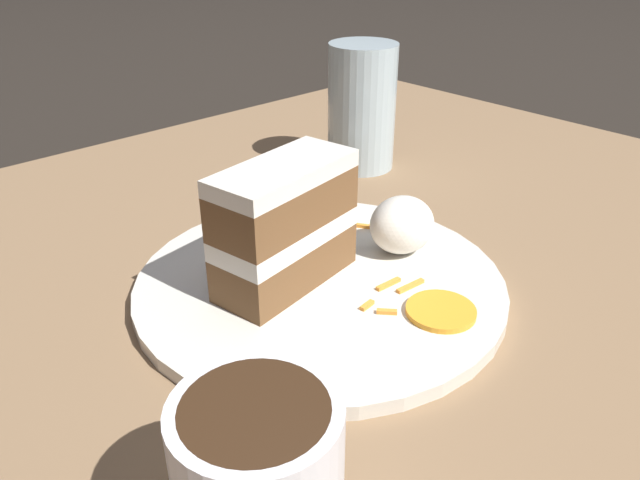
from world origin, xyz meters
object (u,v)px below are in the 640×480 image
object	(u,v)px
plate	(320,284)
orange_garnish	(441,311)
drinking_glass	(361,116)
coffee_mug	(259,471)
cake_slice	(285,225)
cream_dollop	(402,225)

from	to	relation	value
plate	orange_garnish	distance (m)	0.10
orange_garnish	drinking_glass	bearing A→B (deg)	-125.70
drinking_glass	coffee_mug	world-z (taller)	drinking_glass
plate	drinking_glass	world-z (taller)	drinking_glass
plate	cake_slice	world-z (taller)	cake_slice
orange_garnish	coffee_mug	size ratio (longest dim) A/B	0.61
cream_dollop	coffee_mug	world-z (taller)	coffee_mug
plate	cream_dollop	world-z (taller)	cream_dollop
cake_slice	cream_dollop	distance (m)	0.11
drinking_glass	coffee_mug	distance (m)	0.49
orange_garnish	cake_slice	bearing A→B (deg)	-64.51
cream_dollop	orange_garnish	bearing A→B (deg)	58.25
plate	coffee_mug	size ratio (longest dim) A/B	3.49
cake_slice	cream_dollop	world-z (taller)	cake_slice
cake_slice	coffee_mug	distance (m)	0.22
cake_slice	cream_dollop	bearing A→B (deg)	65.11
drinking_glass	cake_slice	bearing A→B (deg)	32.06
cake_slice	coffee_mug	world-z (taller)	cake_slice
cake_slice	drinking_glass	distance (m)	0.28
cake_slice	cream_dollop	xyz separation A→B (m)	(-0.10, 0.03, -0.02)
cake_slice	plate	bearing A→B (deg)	45.64
orange_garnish	coffee_mug	distance (m)	0.21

